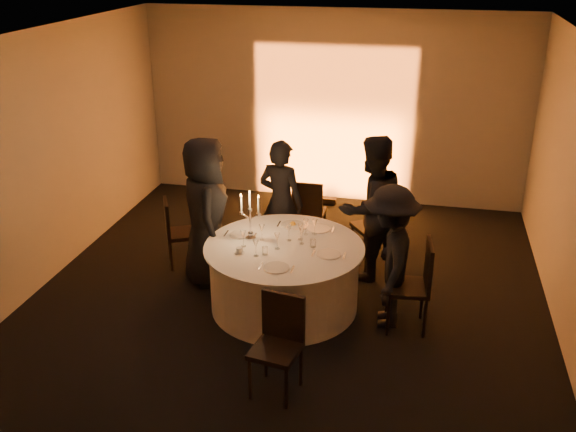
% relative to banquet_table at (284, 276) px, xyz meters
% --- Properties ---
extents(floor, '(7.00, 7.00, 0.00)m').
position_rel_banquet_table_xyz_m(floor, '(0.00, 0.00, -0.38)').
color(floor, black).
rests_on(floor, ground).
extents(ceiling, '(7.00, 7.00, 0.00)m').
position_rel_banquet_table_xyz_m(ceiling, '(0.00, 0.00, 2.62)').
color(ceiling, white).
rests_on(ceiling, wall_back).
extents(wall_back, '(7.00, 0.00, 7.00)m').
position_rel_banquet_table_xyz_m(wall_back, '(0.00, 3.50, 1.12)').
color(wall_back, '#AEA9A2').
rests_on(wall_back, floor).
extents(wall_front, '(7.00, 0.00, 7.00)m').
position_rel_banquet_table_xyz_m(wall_front, '(0.00, -3.50, 1.12)').
color(wall_front, '#AEA9A2').
rests_on(wall_front, floor).
extents(wall_left, '(0.00, 7.00, 7.00)m').
position_rel_banquet_table_xyz_m(wall_left, '(-3.00, 0.00, 1.12)').
color(wall_left, '#AEA9A2').
rests_on(wall_left, floor).
extents(uplighter_fixture, '(0.25, 0.12, 0.10)m').
position_rel_banquet_table_xyz_m(uplighter_fixture, '(0.00, 3.20, -0.33)').
color(uplighter_fixture, black).
rests_on(uplighter_fixture, floor).
extents(banquet_table, '(1.80, 1.80, 0.77)m').
position_rel_banquet_table_xyz_m(banquet_table, '(0.00, 0.00, 0.00)').
color(banquet_table, black).
rests_on(banquet_table, floor).
extents(chair_left, '(0.53, 0.53, 0.90)m').
position_rel_banquet_table_xyz_m(chair_left, '(-1.58, 0.71, 0.12)').
color(chair_left, black).
rests_on(chair_left, floor).
extents(chair_back_left, '(0.42, 0.42, 0.95)m').
position_rel_banquet_table_xyz_m(chair_back_left, '(-0.03, 1.65, 0.15)').
color(chair_back_left, black).
rests_on(chair_back_left, floor).
extents(chair_back_right, '(0.64, 0.64, 1.05)m').
position_rel_banquet_table_xyz_m(chair_back_right, '(0.94, 1.23, 0.21)').
color(chair_back_right, black).
rests_on(chair_back_right, floor).
extents(chair_right, '(0.49, 0.49, 1.02)m').
position_rel_banquet_table_xyz_m(chair_right, '(1.47, -0.13, 0.19)').
color(chair_right, black).
rests_on(chair_right, floor).
extents(chair_front, '(0.48, 0.48, 0.96)m').
position_rel_banquet_table_xyz_m(chair_front, '(0.28, -1.44, 0.16)').
color(chair_front, black).
rests_on(chair_front, floor).
extents(guest_left, '(0.87, 1.05, 1.84)m').
position_rel_banquet_table_xyz_m(guest_left, '(-1.05, 0.41, 0.53)').
color(guest_left, black).
rests_on(guest_left, floor).
extents(guest_back_left, '(0.69, 0.54, 1.66)m').
position_rel_banquet_table_xyz_m(guest_back_left, '(-0.29, 1.09, 0.45)').
color(guest_back_left, black).
rests_on(guest_back_left, floor).
extents(guest_back_right, '(1.12, 1.11, 1.82)m').
position_rel_banquet_table_xyz_m(guest_back_right, '(0.87, 0.96, 0.53)').
color(guest_back_right, black).
rests_on(guest_back_right, floor).
extents(guest_right, '(0.67, 1.08, 1.61)m').
position_rel_banquet_table_xyz_m(guest_right, '(1.17, -0.09, 0.42)').
color(guest_right, black).
rests_on(guest_right, floor).
extents(plate_left, '(0.36, 0.24, 0.01)m').
position_rel_banquet_table_xyz_m(plate_left, '(-0.56, 0.17, 0.39)').
color(plate_left, silver).
rests_on(plate_left, banquet_table).
extents(plate_back_left, '(0.36, 0.28, 0.08)m').
position_rel_banquet_table_xyz_m(plate_back_left, '(-0.02, 0.56, 0.40)').
color(plate_back_left, silver).
rests_on(plate_back_left, banquet_table).
extents(plate_back_right, '(0.35, 0.29, 0.01)m').
position_rel_banquet_table_xyz_m(plate_back_right, '(0.30, 0.53, 0.39)').
color(plate_back_right, silver).
rests_on(plate_back_right, banquet_table).
extents(plate_right, '(0.36, 0.26, 0.01)m').
position_rel_banquet_table_xyz_m(plate_right, '(0.52, -0.11, 0.39)').
color(plate_right, silver).
rests_on(plate_right, banquet_table).
extents(plate_front, '(0.36, 0.27, 0.01)m').
position_rel_banquet_table_xyz_m(plate_front, '(0.04, -0.53, 0.39)').
color(plate_front, silver).
rests_on(plate_front, banquet_table).
extents(coffee_cup, '(0.11, 0.11, 0.07)m').
position_rel_banquet_table_xyz_m(coffee_cup, '(-0.44, -0.28, 0.42)').
color(coffee_cup, silver).
rests_on(coffee_cup, banquet_table).
extents(candelabra, '(0.25, 0.12, 0.60)m').
position_rel_banquet_table_xyz_m(candelabra, '(-0.42, 0.10, 0.59)').
color(candelabra, white).
rests_on(candelabra, banquet_table).
extents(wine_glass_a, '(0.07, 0.07, 0.19)m').
position_rel_banquet_table_xyz_m(wine_glass_a, '(0.18, 0.10, 0.52)').
color(wine_glass_a, silver).
rests_on(wine_glass_a, banquet_table).
extents(wine_glass_b, '(0.07, 0.07, 0.19)m').
position_rel_banquet_table_xyz_m(wine_glass_b, '(0.02, 0.15, 0.52)').
color(wine_glass_b, silver).
rests_on(wine_glass_b, banquet_table).
extents(wine_glass_c, '(0.07, 0.07, 0.19)m').
position_rel_banquet_table_xyz_m(wine_glass_c, '(-0.28, 0.10, 0.52)').
color(wine_glass_c, silver).
rests_on(wine_glass_c, banquet_table).
extents(wine_glass_d, '(0.07, 0.07, 0.19)m').
position_rel_banquet_table_xyz_m(wine_glass_d, '(-0.24, -0.31, 0.52)').
color(wine_glass_d, silver).
rests_on(wine_glass_d, banquet_table).
extents(wine_glass_e, '(0.07, 0.07, 0.19)m').
position_rel_banquet_table_xyz_m(wine_glass_e, '(0.18, 0.35, 0.52)').
color(wine_glass_e, silver).
rests_on(wine_glass_e, banquet_table).
extents(wine_glass_f, '(0.07, 0.07, 0.19)m').
position_rel_banquet_table_xyz_m(wine_glass_f, '(0.28, 0.37, 0.52)').
color(wine_glass_f, silver).
rests_on(wine_glass_f, banquet_table).
extents(wine_glass_g, '(0.07, 0.07, 0.19)m').
position_rel_banquet_table_xyz_m(wine_glass_g, '(-0.44, -0.11, 0.52)').
color(wine_glass_g, silver).
rests_on(wine_glass_g, banquet_table).
extents(wine_glass_h, '(0.07, 0.07, 0.19)m').
position_rel_banquet_table_xyz_m(wine_glass_h, '(-0.06, -0.09, 0.52)').
color(wine_glass_h, silver).
rests_on(wine_glass_h, banquet_table).
extents(wine_glass_i, '(0.07, 0.07, 0.19)m').
position_rel_banquet_table_xyz_m(wine_glass_i, '(0.14, 0.21, 0.52)').
color(wine_glass_i, silver).
rests_on(wine_glass_i, banquet_table).
extents(tumbler_a, '(0.07, 0.07, 0.09)m').
position_rel_banquet_table_xyz_m(tumbler_a, '(0.32, 0.05, 0.43)').
color(tumbler_a, silver).
rests_on(tumbler_a, banquet_table).
extents(tumbler_b, '(0.07, 0.07, 0.09)m').
position_rel_banquet_table_xyz_m(tumbler_b, '(-0.16, -0.25, 0.43)').
color(tumbler_b, silver).
rests_on(tumbler_b, banquet_table).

